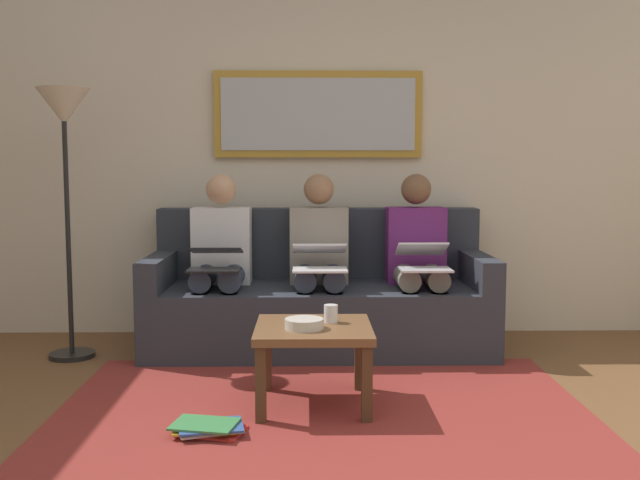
{
  "coord_description": "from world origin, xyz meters",
  "views": [
    {
      "loc": [
        0.07,
        2.66,
        1.19
      ],
      "look_at": [
        0.0,
        -1.7,
        0.75
      ],
      "focal_mm": 41.11,
      "sensor_mm": 36.0,
      "label": 1
    }
  ],
  "objects": [
    {
      "name": "wall_rear",
      "position": [
        0.0,
        -2.6,
        1.3
      ],
      "size": [
        6.0,
        0.12,
        2.6
      ],
      "primitive_type": "cube",
      "color": "beige",
      "rests_on": "ground_plane"
    },
    {
      "name": "area_rug",
      "position": [
        0.0,
        -0.85,
        0.0
      ],
      "size": [
        2.6,
        1.8,
        0.01
      ],
      "primitive_type": "cube",
      "color": "maroon",
      "rests_on": "ground_plane"
    },
    {
      "name": "couch",
      "position": [
        0.0,
        -2.12,
        0.31
      ],
      "size": [
        2.2,
        0.9,
        0.9
      ],
      "color": "#2D333D",
      "rests_on": "ground_plane"
    },
    {
      "name": "framed_mirror",
      "position": [
        0.0,
        -2.51,
        1.55
      ],
      "size": [
        1.45,
        0.05,
        0.6
      ],
      "color": "#B7892D"
    },
    {
      "name": "coffee_table",
      "position": [
        0.05,
        -0.9,
        0.34
      ],
      "size": [
        0.57,
        0.57,
        0.4
      ],
      "color": "brown",
      "rests_on": "ground_plane"
    },
    {
      "name": "cup",
      "position": [
        -0.04,
        -0.98,
        0.45
      ],
      "size": [
        0.07,
        0.07,
        0.09
      ],
      "primitive_type": "cylinder",
      "color": "silver",
      "rests_on": "coffee_table"
    },
    {
      "name": "bowl",
      "position": [
        0.09,
        -0.83,
        0.43
      ],
      "size": [
        0.19,
        0.19,
        0.05
      ],
      "primitive_type": "cylinder",
      "color": "beige",
      "rests_on": "coffee_table"
    },
    {
      "name": "person_left",
      "position": [
        -0.64,
        -2.05,
        0.61
      ],
      "size": [
        0.38,
        0.58,
        1.14
      ],
      "color": "#66236B",
      "rests_on": "couch"
    },
    {
      "name": "laptop_silver",
      "position": [
        -0.64,
        -1.82,
        0.63
      ],
      "size": [
        0.31,
        0.37,
        0.16
      ],
      "color": "silver"
    },
    {
      "name": "person_middle",
      "position": [
        0.0,
        -2.05,
        0.61
      ],
      "size": [
        0.38,
        0.58,
        1.14
      ],
      "color": "gray",
      "rests_on": "couch"
    },
    {
      "name": "laptop_white",
      "position": [
        0.0,
        -1.81,
        0.63
      ],
      "size": [
        0.33,
        0.37,
        0.16
      ],
      "color": "white"
    },
    {
      "name": "person_right",
      "position": [
        0.64,
        -2.05,
        0.61
      ],
      "size": [
        0.38,
        0.58,
        1.14
      ],
      "color": "silver",
      "rests_on": "couch"
    },
    {
      "name": "laptop_black",
      "position": [
        0.64,
        -1.8,
        0.62
      ],
      "size": [
        0.32,
        0.32,
        0.14
      ],
      "color": "black"
    },
    {
      "name": "magazine_stack",
      "position": [
        0.52,
        -0.52,
        0.03
      ],
      "size": [
        0.35,
        0.3,
        0.05
      ],
      "color": "red",
      "rests_on": "ground_plane"
    },
    {
      "name": "standing_lamp",
      "position": [
        1.55,
        -1.85,
        1.37
      ],
      "size": [
        0.32,
        0.32,
        1.66
      ],
      "color": "black",
      "rests_on": "ground_plane"
    }
  ]
}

